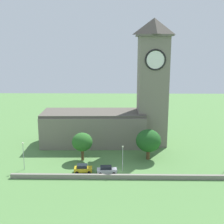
# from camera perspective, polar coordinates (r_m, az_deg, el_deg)

# --- Properties ---
(ground_plane) EXTENTS (200.00, 200.00, 0.00)m
(ground_plane) POSITION_cam_1_polar(r_m,az_deg,el_deg) (83.63, 1.11, -7.32)
(ground_plane) COLOR #517F42
(church) EXTENTS (36.97, 12.85, 36.09)m
(church) POSITION_cam_1_polar(r_m,az_deg,el_deg) (86.38, 1.10, 0.55)
(church) COLOR slate
(church) RESTS_ON ground
(quay_barrier) EXTENTS (47.42, 0.70, 1.01)m
(quay_barrier) POSITION_cam_1_polar(r_m,az_deg,el_deg) (66.41, 1.15, -12.35)
(quay_barrier) COLOR gray
(quay_barrier) RESTS_ON ground
(car_yellow) EXTENTS (4.16, 2.41, 1.89)m
(car_yellow) POSITION_cam_1_polar(r_m,az_deg,el_deg) (69.63, -5.62, -10.78)
(car_yellow) COLOR gold
(car_yellow) RESTS_ON ground
(car_white) EXTENTS (4.67, 2.32, 1.84)m
(car_white) POSITION_cam_1_polar(r_m,az_deg,el_deg) (68.70, -1.03, -11.08)
(car_white) COLOR silver
(car_white) RESTS_ON ground
(streetlamp_west_end) EXTENTS (0.44, 0.44, 6.67)m
(streetlamp_west_end) POSITION_cam_1_polar(r_m,az_deg,el_deg) (72.67, -16.75, -7.26)
(streetlamp_west_end) COLOR #9EA0A5
(streetlamp_west_end) RESTS_ON ground
(streetlamp_west_mid) EXTENTS (0.44, 0.44, 6.20)m
(streetlamp_west_mid) POSITION_cam_1_polar(r_m,az_deg,el_deg) (68.87, 2.07, -8.07)
(streetlamp_west_mid) COLOR #9EA0A5
(streetlamp_west_mid) RESTS_ON ground
(tree_by_tower) EXTENTS (5.20, 5.20, 7.21)m
(tree_by_tower) POSITION_cam_1_polar(r_m,az_deg,el_deg) (75.29, -5.76, -5.79)
(tree_by_tower) COLOR brown
(tree_by_tower) RESTS_ON ground
(tree_churchyard) EXTENTS (6.37, 6.37, 7.87)m
(tree_churchyard) POSITION_cam_1_polar(r_m,az_deg,el_deg) (76.08, 7.04, -5.51)
(tree_churchyard) COLOR brown
(tree_churchyard) RESTS_ON ground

